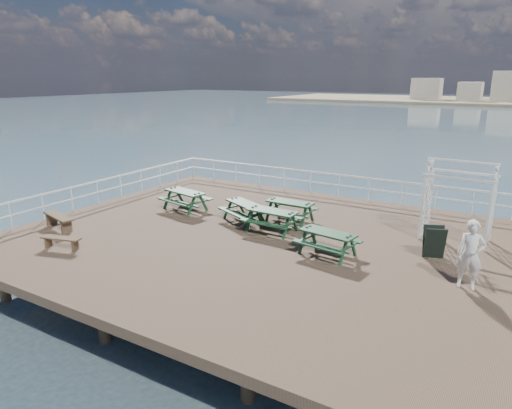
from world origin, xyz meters
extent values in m
cube|color=brown|center=(0.00, 0.00, -0.15)|extent=(18.00, 14.00, 0.30)
plane|color=#3A5461|center=(0.00, 40.00, -2.00)|extent=(300.00, 300.00, 0.00)
cube|color=beige|center=(-20.00, 132.00, 1.80)|extent=(8.00, 8.00, 6.00)
cube|color=beige|center=(-8.00, 132.00, 1.30)|extent=(6.00, 8.00, 5.00)
cube|color=beige|center=(2.00, 132.00, 2.80)|extent=(10.00, 8.00, 8.00)
cylinder|color=brown|center=(-7.50, -5.50, -1.35)|extent=(0.36, 0.36, 2.10)
cylinder|color=brown|center=(-7.50, 5.50, -1.35)|extent=(0.36, 0.36, 2.10)
cylinder|color=brown|center=(7.50, 5.50, -1.35)|extent=(0.36, 0.36, 2.10)
cube|color=silver|center=(0.00, 6.85, 1.05)|extent=(17.70, 0.07, 0.07)
cube|color=silver|center=(0.00, 6.85, 0.55)|extent=(17.70, 0.05, 0.05)
cylinder|color=silver|center=(-8.85, 6.85, 0.55)|extent=(0.05, 0.05, 1.10)
cube|color=silver|center=(-8.85, 0.00, 1.05)|extent=(0.07, 13.70, 0.07)
cube|color=silver|center=(-8.85, 0.00, 0.55)|extent=(0.05, 13.70, 0.05)
cube|color=#12341C|center=(-4.91, 1.33, 0.79)|extent=(2.03, 1.11, 0.06)
cube|color=#12341C|center=(-4.78, 1.96, 0.48)|extent=(1.94, 0.64, 0.05)
cube|color=#12341C|center=(-5.03, 0.70, 0.48)|extent=(1.94, 0.64, 0.05)
cube|color=#12341C|center=(-5.69, 1.49, 0.46)|extent=(0.38, 1.53, 0.06)
cube|color=#12341C|center=(-4.12, 1.18, 0.46)|extent=(0.38, 1.53, 0.06)
cube|color=#12341C|center=(-5.63, 1.80, 0.41)|extent=(0.19, 0.56, 0.94)
cube|color=#12341C|center=(-5.75, 1.17, 0.41)|extent=(0.19, 0.56, 0.94)
cube|color=#12341C|center=(-4.06, 1.49, 0.41)|extent=(0.19, 0.56, 0.94)
cube|color=#12341C|center=(-4.18, 0.86, 0.41)|extent=(0.19, 0.56, 0.94)
cube|color=#12341C|center=(-4.91, 1.33, 0.27)|extent=(1.69, 0.42, 0.06)
cube|color=#12341C|center=(-1.85, 1.28, 0.73)|extent=(1.90, 1.37, 0.06)
cube|color=#12341C|center=(-1.60, 1.82, 0.44)|extent=(1.71, 0.97, 0.05)
cube|color=#12341C|center=(-2.10, 0.74, 0.44)|extent=(1.71, 0.97, 0.05)
cube|color=#12341C|center=(-2.52, 1.59, 0.42)|extent=(0.67, 1.33, 0.06)
cube|color=#12341C|center=(-1.18, 0.97, 0.42)|extent=(0.67, 1.33, 0.06)
cube|color=#12341C|center=(-2.40, 1.86, 0.37)|extent=(0.29, 0.50, 0.86)
cube|color=#12341C|center=(-2.65, 1.32, 0.37)|extent=(0.29, 0.50, 0.86)
cube|color=#12341C|center=(-1.06, 1.24, 0.37)|extent=(0.29, 0.50, 0.86)
cube|color=#12341C|center=(-1.31, 0.70, 0.37)|extent=(0.29, 0.50, 0.86)
cube|color=#12341C|center=(-1.85, 1.28, 0.25)|extent=(1.46, 0.73, 0.06)
cube|color=#12341C|center=(-0.29, 0.74, 0.78)|extent=(1.92, 0.81, 0.06)
cube|color=#12341C|center=(-0.26, 1.37, 0.47)|extent=(1.90, 0.34, 0.05)
cube|color=#12341C|center=(-0.31, 0.10, 0.47)|extent=(1.90, 0.34, 0.05)
cube|color=#12341C|center=(-1.08, 0.77, 0.45)|extent=(0.14, 1.53, 0.06)
cube|color=#12341C|center=(0.50, 0.71, 0.45)|extent=(0.14, 1.53, 0.06)
cube|color=#12341C|center=(-1.07, 1.08, 0.40)|extent=(0.11, 0.55, 0.92)
cube|color=#12341C|center=(-1.09, 0.45, 0.40)|extent=(0.11, 0.55, 0.92)
cube|color=#12341C|center=(0.51, 1.02, 0.40)|extent=(0.11, 0.55, 0.92)
cube|color=#12341C|center=(0.49, 0.39, 0.40)|extent=(0.11, 0.55, 0.92)
cube|color=#12341C|center=(-0.29, 0.74, 0.26)|extent=(1.69, 0.15, 0.06)
cube|color=#12341C|center=(-0.29, 2.21, 0.76)|extent=(1.87, 0.75, 0.06)
cube|color=#12341C|center=(-0.28, 2.83, 0.46)|extent=(1.86, 0.29, 0.05)
cube|color=#12341C|center=(-0.30, 1.59, 0.46)|extent=(1.86, 0.29, 0.05)
cube|color=#12341C|center=(-1.06, 2.23, 0.44)|extent=(0.11, 1.50, 0.06)
cube|color=#12341C|center=(0.49, 2.20, 0.44)|extent=(0.11, 1.50, 0.06)
cube|color=#12341C|center=(-1.06, 2.54, 0.39)|extent=(0.09, 0.53, 0.90)
cube|color=#12341C|center=(-1.07, 1.92, 0.39)|extent=(0.09, 0.53, 0.90)
cube|color=#12341C|center=(0.49, 2.51, 0.39)|extent=(0.09, 0.53, 0.90)
cube|color=#12341C|center=(0.48, 1.89, 0.39)|extent=(0.09, 0.53, 0.90)
cube|color=#12341C|center=(-0.29, 2.21, 0.26)|extent=(1.65, 0.11, 0.06)
cube|color=#12341C|center=(2.37, -0.37, 0.74)|extent=(1.90, 0.98, 0.06)
cube|color=#12341C|center=(2.47, 0.23, 0.45)|extent=(1.82, 0.54, 0.05)
cube|color=#12341C|center=(2.28, -0.96, 0.45)|extent=(1.82, 0.54, 0.05)
cube|color=#12341C|center=(1.63, -0.25, 0.43)|extent=(0.31, 1.45, 0.06)
cube|color=#12341C|center=(3.12, -0.49, 0.43)|extent=(0.31, 1.45, 0.06)
cube|color=#12341C|center=(1.68, 0.05, 0.38)|extent=(0.16, 0.52, 0.88)
cube|color=#12341C|center=(1.58, -0.54, 0.38)|extent=(0.16, 0.52, 0.88)
cube|color=#12341C|center=(3.17, -0.19, 0.38)|extent=(0.16, 0.52, 0.88)
cube|color=#12341C|center=(3.07, -0.78, 0.38)|extent=(0.16, 0.52, 0.88)
cube|color=#12341C|center=(2.37, -0.37, 0.25)|extent=(1.60, 0.33, 0.06)
cube|color=brown|center=(-5.51, -4.46, 0.38)|extent=(1.45, 0.69, 0.05)
cube|color=brown|center=(-6.02, -4.59, 0.18)|extent=(0.15, 0.31, 0.35)
cube|color=brown|center=(-4.99, -4.32, 0.18)|extent=(0.15, 0.31, 0.35)
cube|color=brown|center=(-7.42, -3.13, 0.49)|extent=(1.86, 0.85, 0.07)
cube|color=brown|center=(-8.08, -2.96, 0.23)|extent=(0.18, 0.39, 0.45)
cube|color=brown|center=(-6.76, -3.29, 0.23)|extent=(0.18, 0.39, 0.45)
cube|color=silver|center=(4.63, 2.71, 1.15)|extent=(0.09, 0.09, 2.29)
cube|color=silver|center=(4.69, 3.85, 1.15)|extent=(0.09, 0.09, 2.29)
cube|color=silver|center=(6.73, 2.61, 1.15)|extent=(0.09, 0.09, 2.29)
cube|color=silver|center=(6.79, 3.75, 1.15)|extent=(0.09, 0.09, 2.29)
cube|color=silver|center=(5.68, 2.66, 2.33)|extent=(2.29, 0.18, 0.08)
cube|color=silver|center=(5.74, 3.80, 2.33)|extent=(2.29, 0.18, 0.08)
cube|color=silver|center=(5.71, 3.23, 2.82)|extent=(2.29, 0.17, 0.07)
cube|color=black|center=(5.43, 1.00, 0.51)|extent=(0.69, 0.49, 1.06)
cube|color=black|center=(5.34, 1.20, 0.51)|extent=(0.69, 0.49, 1.06)
imported|color=silver|center=(6.59, -0.66, 0.97)|extent=(0.75, 0.53, 1.93)
camera|label=1|loc=(7.47, -13.46, 5.63)|focal=32.00mm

